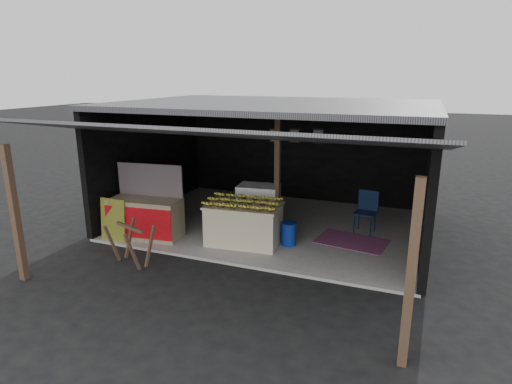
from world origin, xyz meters
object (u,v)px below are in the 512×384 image
at_px(banana_table, 244,224).
at_px(neighbor_stall, 146,216).
at_px(white_crate, 258,207).
at_px(water_barrel, 289,234).
at_px(plastic_chair, 367,208).
at_px(sawhorse, 131,240).

height_order(banana_table, neighbor_stall, neighbor_stall).
relative_size(white_crate, water_barrel, 2.24).
height_order(banana_table, plastic_chair, plastic_chair).
xyz_separation_m(neighbor_stall, water_barrel, (3.15, 0.71, -0.26)).
relative_size(banana_table, white_crate, 1.59).
height_order(banana_table, white_crate, white_crate).
bearing_deg(neighbor_stall, water_barrel, 6.25).
relative_size(water_barrel, plastic_chair, 0.48).
bearing_deg(water_barrel, neighbor_stall, -167.32).
xyz_separation_m(white_crate, sawhorse, (-1.62, -2.74, -0.08)).
xyz_separation_m(neighbor_stall, sawhorse, (0.53, -1.26, -0.04)).
distance_m(banana_table, plastic_chair, 2.93).
relative_size(sawhorse, water_barrel, 1.91).
height_order(water_barrel, plastic_chair, plastic_chair).
xyz_separation_m(sawhorse, plastic_chair, (4.06, 3.40, 0.13)).
distance_m(white_crate, plastic_chair, 2.53).
xyz_separation_m(neighbor_stall, plastic_chair, (4.60, 2.14, 0.09)).
relative_size(neighbor_stall, water_barrel, 3.51).
relative_size(banana_table, plastic_chair, 1.71).
height_order(neighbor_stall, plastic_chair, neighbor_stall).
xyz_separation_m(banana_table, plastic_chair, (2.39, 1.69, 0.14)).
height_order(sawhorse, plastic_chair, plastic_chair).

